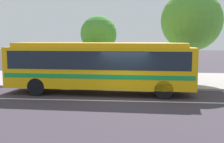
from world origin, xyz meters
TOP-DOWN VIEW (x-y plane):
  - ground_plane at (0.00, 0.00)m, footprint 120.00×120.00m
  - sidewalk_slab at (0.00, 6.50)m, footprint 60.00×8.00m
  - lane_stripe_center at (0.00, -0.80)m, footprint 56.00×0.16m
  - transit_bus at (-1.48, 1.15)m, footprint 10.79×2.94m
  - pedestrian_waiting_near_sign at (-4.16, 3.40)m, footprint 0.35×0.35m
  - pedestrian_walking_along_curb at (-4.33, 3.78)m, footprint 0.34×0.34m
  - bus_stop_sign at (2.46, 3.17)m, footprint 0.10×0.44m
  - street_tree_near_stop at (-2.06, 4.70)m, footprint 2.54×2.54m
  - street_tree_mid_block at (4.44, 5.52)m, footprint 4.29×4.29m

SIDE VIEW (x-z plane):
  - ground_plane at x=0.00m, z-range 0.00..0.00m
  - lane_stripe_center at x=0.00m, z-range 0.00..0.01m
  - sidewalk_slab at x=0.00m, z-range 0.00..0.12m
  - pedestrian_waiting_near_sign at x=-4.16m, z-range 0.25..1.86m
  - pedestrian_walking_along_curb at x=-4.33m, z-range 0.27..2.01m
  - bus_stop_sign at x=2.46m, z-range 0.45..2.74m
  - transit_bus at x=-1.48m, z-range 0.24..3.19m
  - street_tree_near_stop at x=-2.06m, z-range 1.15..5.83m
  - street_tree_mid_block at x=4.44m, z-range 1.20..7.67m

